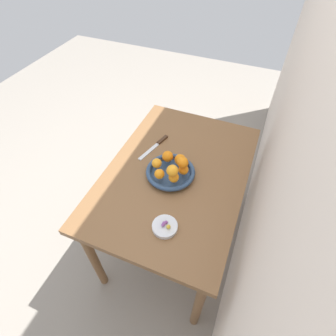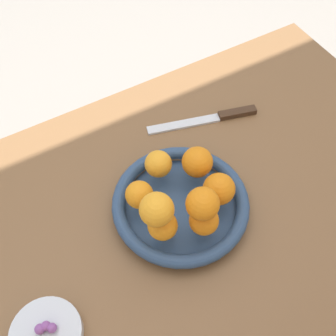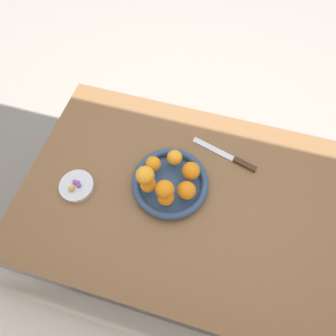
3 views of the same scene
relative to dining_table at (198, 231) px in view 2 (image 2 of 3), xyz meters
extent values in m
plane|color=gray|center=(0.00, 0.00, -0.65)|extent=(6.00, 6.00, 0.00)
cube|color=brown|center=(0.00, 0.00, 0.07)|extent=(1.10, 0.76, 0.04)
cylinder|color=brown|center=(-0.49, -0.32, -0.30)|extent=(0.05, 0.05, 0.70)
cylinder|color=navy|center=(0.03, -0.02, 0.10)|extent=(0.22, 0.22, 0.01)
torus|color=navy|center=(0.03, -0.02, 0.12)|extent=(0.27, 0.27, 0.03)
cylinder|color=silver|center=(0.35, 0.07, 0.10)|extent=(0.12, 0.12, 0.02)
sphere|color=orange|center=(0.04, -0.10, 0.16)|extent=(0.05, 0.05, 0.05)
sphere|color=orange|center=(0.10, -0.06, 0.15)|extent=(0.05, 0.05, 0.05)
sphere|color=orange|center=(0.10, 0.02, 0.16)|extent=(0.05, 0.05, 0.05)
sphere|color=orange|center=(0.03, 0.05, 0.16)|extent=(0.05, 0.05, 0.05)
sphere|color=orange|center=(-0.03, 0.01, 0.16)|extent=(0.06, 0.06, 0.06)
sphere|color=orange|center=(-0.03, -0.07, 0.16)|extent=(0.06, 0.06, 0.06)
sphere|color=orange|center=(0.03, 0.04, 0.21)|extent=(0.06, 0.06, 0.06)
sphere|color=orange|center=(0.11, 0.01, 0.21)|extent=(0.06, 0.06, 0.06)
sphere|color=#8C4C99|center=(0.35, 0.07, 0.12)|extent=(0.02, 0.02, 0.02)
sphere|color=#8C4C99|center=(0.34, 0.08, 0.12)|extent=(0.02, 0.02, 0.02)
sphere|color=#8C4C99|center=(0.34, 0.07, 0.12)|extent=(0.02, 0.02, 0.02)
cube|color=#3F2819|center=(-0.21, -0.18, 0.10)|extent=(0.09, 0.04, 0.01)
cube|color=silver|center=(-0.09, -0.21, 0.09)|extent=(0.17, 0.07, 0.01)
camera|label=1|loc=(0.92, 0.32, 1.18)|focal=28.00mm
camera|label=2|loc=(0.26, 0.32, 0.83)|focal=45.00mm
camera|label=3|loc=(-0.06, 0.32, 0.96)|focal=28.00mm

